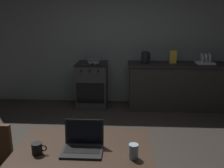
{
  "coord_description": "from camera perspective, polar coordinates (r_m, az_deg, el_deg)",
  "views": [
    {
      "loc": [
        0.18,
        -2.66,
        1.8
      ],
      "look_at": [
        -0.01,
        0.91,
        0.83
      ],
      "focal_mm": 39.99,
      "sensor_mm": 36.0,
      "label": 1
    }
  ],
  "objects": [
    {
      "name": "frying_pan",
      "position": [
        4.97,
        -4.22,
        5.13
      ],
      "size": [
        0.26,
        0.43,
        0.05
      ],
      "color": "gray",
      "rests_on": "stove_oven"
    },
    {
      "name": "dining_table",
      "position": [
        2.13,
        -6.58,
        -16.77
      ],
      "size": [
        1.11,
        0.83,
        0.76
      ],
      "color": "#332319",
      "rests_on": "ground_plane"
    },
    {
      "name": "coffee_mug",
      "position": [
        2.09,
        -16.72,
        -13.93
      ],
      "size": [
        0.12,
        0.08,
        0.09
      ],
      "color": "black",
      "rests_on": "dining_table"
    },
    {
      "name": "electric_kettle",
      "position": [
        4.96,
        7.58,
        6.07
      ],
      "size": [
        0.18,
        0.16,
        0.24
      ],
      "color": "black",
      "rests_on": "kitchen_counter"
    },
    {
      "name": "back_wall",
      "position": [
        5.25,
        4.5,
        10.43
      ],
      "size": [
        6.4,
        0.1,
        2.73
      ],
      "primitive_type": "cube",
      "color": "slate",
      "rests_on": "ground_plane"
    },
    {
      "name": "cereal_box",
      "position": [
        5.05,
        13.81,
        6.03
      ],
      "size": [
        0.13,
        0.05,
        0.25
      ],
      "color": "gold",
      "rests_on": "kitchen_counter"
    },
    {
      "name": "kitchen_counter",
      "position": [
        5.19,
        15.67,
        -0.37
      ],
      "size": [
        2.16,
        0.64,
        0.91
      ],
      "color": "#282623",
      "rests_on": "ground_plane"
    },
    {
      "name": "stove_oven",
      "position": [
        5.11,
        -4.55,
        -0.12
      ],
      "size": [
        0.6,
        0.62,
        0.91
      ],
      "color": "#2D2D30",
      "rests_on": "ground_plane"
    },
    {
      "name": "drinking_glass",
      "position": [
        1.95,
        4.92,
        -15.08
      ],
      "size": [
        0.07,
        0.07,
        0.11
      ],
      "color": "#99B7C6",
      "rests_on": "dining_table"
    },
    {
      "name": "laptop",
      "position": [
        2.07,
        -6.65,
        -13.63
      ],
      "size": [
        0.32,
        0.24,
        0.23
      ],
      "rotation": [
        0.0,
        0.0,
        0.17
      ],
      "color": "#232326",
      "rests_on": "dining_table"
    },
    {
      "name": "dish_rack",
      "position": [
        5.19,
        20.53,
        4.88
      ],
      "size": [
        0.34,
        0.26,
        0.21
      ],
      "color": "silver",
      "rests_on": "kitchen_counter"
    }
  ]
}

